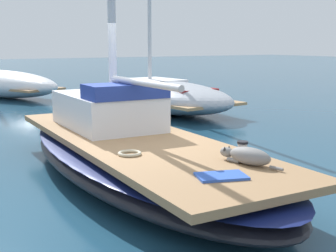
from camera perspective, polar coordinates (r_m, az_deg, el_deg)
The scene contains 8 objects.
ground_plane at distance 7.63m, azimuth -3.91°, elevation -6.35°, with size 120.00×120.00×0.00m, color navy.
sailboat_main at distance 7.54m, azimuth -3.94°, elevation -3.91°, with size 2.75×7.31×0.66m.
cabin_house at distance 8.42m, azimuth -7.25°, elevation 2.16°, with size 1.47×2.26×0.84m.
dog_grey at distance 5.92m, azimuth 9.73°, elevation -3.64°, with size 0.38×0.95×0.22m.
deck_winch at distance 6.30m, azimuth 9.13°, elevation -2.87°, with size 0.16×0.16×0.21m.
coiled_rope at distance 6.36m, azimuth -4.73°, elevation -3.37°, with size 0.32×0.32×0.04m, color beige.
deck_towel at distance 5.33m, azimuth 6.57°, elevation -6.13°, with size 0.56×0.36×0.03m, color blue.
moored_boat_starboard_side at distance 14.82m, azimuth -0.87°, elevation 3.85°, with size 3.38×6.26×6.90m.
Camera 1 is at (-3.34, -6.51, 2.16)m, focal length 49.65 mm.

